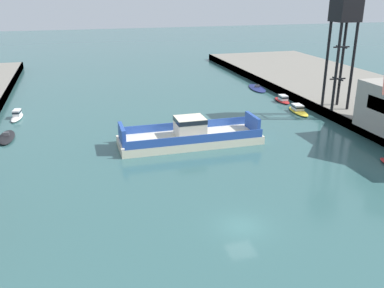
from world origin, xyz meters
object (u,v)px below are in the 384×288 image
(moored_boat_mid_right, at_px, (17,115))
(crane_tower, at_px, (345,21))
(moored_boat_near_right, at_px, (298,109))
(moored_boat_far_left, at_px, (7,137))
(moored_boat_mid_left, at_px, (282,99))
(moored_boat_far_right, at_px, (257,88))
(chain_ferry, at_px, (190,136))

(moored_boat_mid_right, distance_m, crane_tower, 53.81)
(moored_boat_near_right, bearing_deg, moored_boat_far_left, -178.57)
(moored_boat_mid_left, relative_size, moored_boat_far_left, 0.80)
(moored_boat_mid_left, height_order, moored_boat_far_right, moored_boat_mid_left)
(moored_boat_far_left, relative_size, crane_tower, 0.38)
(moored_boat_far_right, bearing_deg, moored_boat_near_right, -91.64)
(chain_ferry, height_order, moored_boat_near_right, chain_ferry)
(chain_ferry, bearing_deg, moored_boat_mid_right, 141.67)
(moored_boat_mid_left, relative_size, moored_boat_mid_right, 0.97)
(moored_boat_mid_left, bearing_deg, moored_boat_far_right, 90.68)
(chain_ferry, distance_m, moored_boat_far_right, 36.10)
(moored_boat_near_right, bearing_deg, moored_boat_far_right, 88.36)
(moored_boat_far_right, bearing_deg, moored_boat_mid_right, -168.61)
(moored_boat_mid_right, relative_size, moored_boat_far_left, 0.83)
(moored_boat_near_right, relative_size, crane_tower, 0.39)
(moored_boat_far_left, bearing_deg, moored_boat_mid_right, 87.63)
(chain_ferry, bearing_deg, moored_boat_far_left, 160.00)
(moored_boat_near_right, xyz_separation_m, moored_boat_mid_right, (-45.85, 8.90, 0.07))
(moored_boat_mid_right, bearing_deg, moored_boat_far_right, 11.39)
(moored_boat_far_right, relative_size, crane_tower, 0.50)
(moored_boat_mid_right, height_order, crane_tower, crane_tower)
(moored_boat_mid_left, xyz_separation_m, moored_boat_mid_right, (-46.50, 1.86, 0.04))
(moored_boat_near_right, height_order, moored_boat_mid_left, moored_boat_mid_left)
(moored_boat_mid_left, bearing_deg, crane_tower, -71.56)
(moored_boat_near_right, xyz_separation_m, moored_boat_far_right, (0.52, 18.25, -0.29))
(chain_ferry, relative_size, moored_boat_far_right, 2.27)
(moored_boat_near_right, bearing_deg, crane_tower, -42.37)
(moored_boat_mid_right, xyz_separation_m, moored_boat_far_left, (-0.42, -10.06, -0.29))
(moored_boat_mid_left, height_order, moored_boat_mid_right, moored_boat_mid_right)
(chain_ferry, xyz_separation_m, moored_boat_far_left, (-24.34, 8.86, -0.87))
(chain_ferry, relative_size, moored_boat_near_right, 2.91)
(moored_boat_mid_right, bearing_deg, crane_tower, -14.36)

